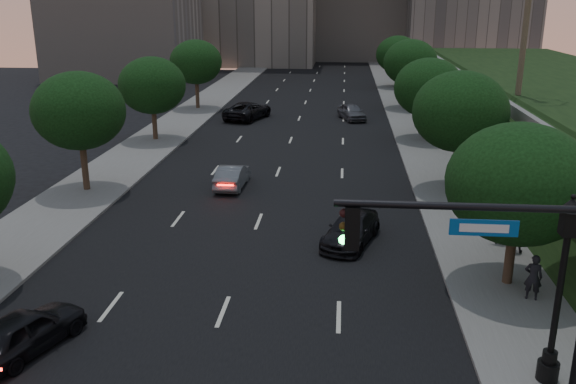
# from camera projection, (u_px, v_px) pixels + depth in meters

# --- Properties ---
(road_surface) EXTENTS (16.00, 140.00, 0.02)m
(road_surface) POSITION_uv_depth(u_px,v_px,m) (288.00, 146.00, 44.82)
(road_surface) COLOR black
(road_surface) RESTS_ON ground
(sidewalk_right) EXTENTS (4.50, 140.00, 0.15)m
(sidewalk_right) POSITION_uv_depth(u_px,v_px,m) (430.00, 148.00, 43.91)
(sidewalk_right) COLOR slate
(sidewalk_right) RESTS_ON ground
(sidewalk_left) EXTENTS (4.50, 140.00, 0.15)m
(sidewalk_left) POSITION_uv_depth(u_px,v_px,m) (152.00, 143.00, 45.69)
(sidewalk_left) COLOR slate
(sidewalk_left) RESTS_ON ground
(parapet_wall) EXTENTS (0.35, 90.00, 0.70)m
(parapet_wall) POSITION_uv_depth(u_px,v_px,m) (488.00, 94.00, 40.44)
(parapet_wall) COLOR slate
(parapet_wall) RESTS_ON embankment
(office_block_filler) EXTENTS (18.00, 16.00, 14.00)m
(office_block_filler) POSITION_uv_depth(u_px,v_px,m) (125.00, 25.00, 82.93)
(office_block_filler) COLOR #AAA69C
(office_block_filler) RESTS_ON ground
(tree_right_a) EXTENTS (5.20, 5.20, 6.24)m
(tree_right_a) POSITION_uv_depth(u_px,v_px,m) (519.00, 184.00, 21.83)
(tree_right_a) COLOR #38281C
(tree_right_a) RESTS_ON ground
(tree_right_b) EXTENTS (5.20, 5.20, 6.74)m
(tree_right_b) POSITION_uv_depth(u_px,v_px,m) (460.00, 112.00, 33.07)
(tree_right_b) COLOR #38281C
(tree_right_b) RESTS_ON ground
(tree_right_c) EXTENTS (5.20, 5.20, 6.24)m
(tree_right_c) POSITION_uv_depth(u_px,v_px,m) (429.00, 88.00, 45.56)
(tree_right_c) COLOR #38281C
(tree_right_c) RESTS_ON ground
(tree_right_d) EXTENTS (5.20, 5.20, 6.74)m
(tree_right_d) POSITION_uv_depth(u_px,v_px,m) (410.00, 63.00, 58.70)
(tree_right_d) COLOR #38281C
(tree_right_d) RESTS_ON ground
(tree_right_e) EXTENTS (5.20, 5.20, 6.24)m
(tree_right_e) POSITION_uv_depth(u_px,v_px,m) (398.00, 54.00, 73.09)
(tree_right_e) COLOR #38281C
(tree_right_e) RESTS_ON ground
(tree_left_b) EXTENTS (5.00, 5.00, 6.71)m
(tree_left_b) POSITION_uv_depth(u_px,v_px,m) (79.00, 111.00, 32.94)
(tree_left_b) COLOR #38281C
(tree_left_b) RESTS_ON ground
(tree_left_c) EXTENTS (5.00, 5.00, 6.34)m
(tree_left_c) POSITION_uv_depth(u_px,v_px,m) (152.00, 85.00, 45.39)
(tree_left_c) COLOR #38281C
(tree_left_c) RESTS_ON ground
(tree_left_d) EXTENTS (5.00, 5.00, 6.71)m
(tree_left_d) POSITION_uv_depth(u_px,v_px,m) (196.00, 62.00, 58.57)
(tree_left_d) COLOR #38281C
(tree_left_d) RESTS_ON ground
(traffic_signal_mast) EXTENTS (5.68, 0.56, 7.00)m
(traffic_signal_mast) POSITION_uv_depth(u_px,v_px,m) (531.00, 324.00, 13.10)
(traffic_signal_mast) COLOR black
(traffic_signal_mast) RESTS_ON ground
(street_lamp) EXTENTS (0.64, 0.64, 5.62)m
(street_lamp) POSITION_uv_depth(u_px,v_px,m) (558.00, 300.00, 16.36)
(street_lamp) COLOR black
(street_lamp) RESTS_ON ground
(sedan_near_left) EXTENTS (2.88, 4.35, 1.38)m
(sedan_near_left) POSITION_uv_depth(u_px,v_px,m) (25.00, 331.00, 18.58)
(sedan_near_left) COLOR black
(sedan_near_left) RESTS_ON ground
(sedan_mid_left) EXTENTS (1.53, 4.08, 1.33)m
(sedan_mid_left) POSITION_uv_depth(u_px,v_px,m) (232.00, 176.00, 34.94)
(sedan_mid_left) COLOR slate
(sedan_mid_left) RESTS_ON ground
(sedan_far_left) EXTENTS (4.22, 6.22, 1.58)m
(sedan_far_left) POSITION_uv_depth(u_px,v_px,m) (248.00, 110.00, 54.79)
(sedan_far_left) COLOR black
(sedan_far_left) RESTS_ON ground
(sedan_near_right) EXTENTS (3.05, 4.72, 1.27)m
(sedan_near_right) POSITION_uv_depth(u_px,v_px,m) (351.00, 229.00, 26.90)
(sedan_near_right) COLOR black
(sedan_near_right) RESTS_ON ground
(sedan_far_right) EXTENTS (2.94, 4.57, 1.45)m
(sedan_far_right) POSITION_uv_depth(u_px,v_px,m) (352.00, 112.00, 54.52)
(sedan_far_right) COLOR #53545A
(sedan_far_right) RESTS_ON ground
(pedestrian_a) EXTENTS (0.70, 0.54, 1.69)m
(pedestrian_a) POSITION_uv_depth(u_px,v_px,m) (533.00, 277.00, 21.46)
(pedestrian_a) COLOR black
(pedestrian_a) RESTS_ON sidewalk_right
(pedestrian_b) EXTENTS (0.80, 0.65, 1.53)m
(pedestrian_b) POSITION_uv_depth(u_px,v_px,m) (515.00, 234.00, 25.57)
(pedestrian_b) COLOR black
(pedestrian_b) RESTS_ON sidewalk_right
(pedestrian_c) EXTENTS (1.03, 0.49, 1.70)m
(pedestrian_c) POSITION_uv_depth(u_px,v_px,m) (501.00, 225.00, 26.41)
(pedestrian_c) COLOR black
(pedestrian_c) RESTS_ON sidewalk_right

